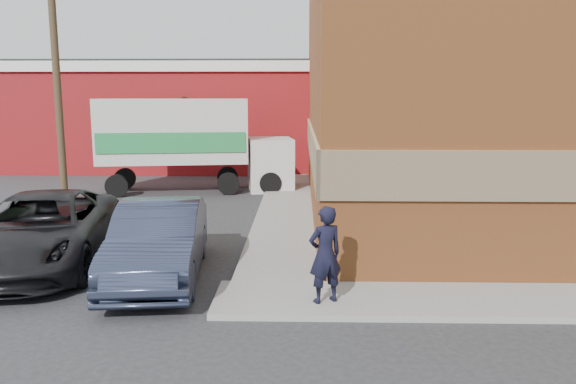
% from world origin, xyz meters
% --- Properties ---
extents(ground, '(90.00, 90.00, 0.00)m').
position_xyz_m(ground, '(0.00, 0.00, 0.00)').
color(ground, '#28282B').
rests_on(ground, ground).
extents(brick_building, '(14.25, 18.25, 9.36)m').
position_xyz_m(brick_building, '(8.50, 9.00, 4.68)').
color(brick_building, '#AA5C2C').
rests_on(brick_building, ground).
extents(sidewalk_west, '(1.80, 18.00, 0.12)m').
position_xyz_m(sidewalk_west, '(0.60, 9.00, 0.06)').
color(sidewalk_west, gray).
rests_on(sidewalk_west, ground).
extents(warehouse, '(16.30, 8.30, 5.60)m').
position_xyz_m(warehouse, '(-6.00, 20.00, 2.81)').
color(warehouse, maroon).
rests_on(warehouse, ground).
extents(utility_pole, '(2.00, 0.26, 9.00)m').
position_xyz_m(utility_pole, '(-7.50, 9.00, 4.75)').
color(utility_pole, '#453522').
rests_on(utility_pole, ground).
extents(man, '(0.77, 0.67, 1.79)m').
position_xyz_m(man, '(1.56, -1.14, 1.01)').
color(man, black).
rests_on(man, sidewalk_south).
extents(sedan, '(2.21, 5.06, 1.62)m').
position_xyz_m(sedan, '(-1.88, 0.50, 0.81)').
color(sedan, '#2D344C').
rests_on(sedan, ground).
extents(suv_a, '(3.58, 6.25, 1.64)m').
position_xyz_m(suv_a, '(-4.80, 1.36, 0.82)').
color(suv_a, black).
rests_on(suv_a, ground).
extents(box_truck, '(7.84, 3.34, 3.75)m').
position_xyz_m(box_truck, '(-3.28, 11.61, 2.16)').
color(box_truck, silver).
rests_on(box_truck, ground).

